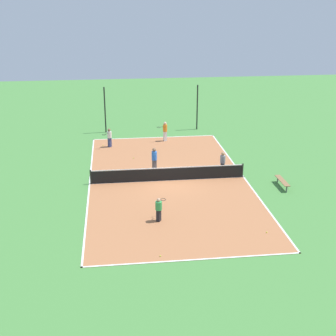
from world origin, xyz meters
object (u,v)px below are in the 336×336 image
object	(u,v)px
bench	(282,181)
tennis_ball_right_alley	(134,158)
tennis_ball_near_net	(267,232)
tennis_ball_far_baseline	(160,256)
tennis_ball_left_sideline	(103,145)
player_near_blue	(154,158)
fence_post_back_right	(197,107)
tennis_net	(168,173)
player_baseline_gray	(223,162)
player_far_green	(159,208)
player_far_white	(109,137)
fence_post_back_left	(105,110)
player_center_orange	(165,130)

from	to	relation	value
bench	tennis_ball_right_alley	xyz separation A→B (m)	(-9.21, 6.63, -0.34)
tennis_ball_right_alley	tennis_ball_near_net	distance (m)	14.02
tennis_ball_far_baseline	tennis_ball_left_sideline	distance (m)	17.88
player_near_blue	fence_post_back_right	world-z (taller)	fence_post_back_right
tennis_ball_right_alley	fence_post_back_right	distance (m)	9.91
player_near_blue	tennis_ball_far_baseline	xyz separation A→B (m)	(-0.77, -11.26, -0.95)
tennis_net	fence_post_back_right	world-z (taller)	fence_post_back_right
tennis_ball_right_alley	bench	bearing A→B (deg)	-35.72
bench	player_baseline_gray	bearing A→B (deg)	50.32
tennis_net	player_far_green	xyz separation A→B (m)	(-1.21, -5.79, 0.27)
tennis_net	tennis_ball_right_alley	size ratio (longest dim) A/B	150.56
player_far_white	fence_post_back_right	size ratio (longest dim) A/B	0.37
tennis_net	tennis_ball_far_baseline	xyz separation A→B (m)	(-1.52, -9.50, -0.46)
tennis_net	bench	xyz separation A→B (m)	(7.17, -1.93, -0.12)
fence_post_back_right	player_far_green	bearing A→B (deg)	-106.55
tennis_ball_far_baseline	fence_post_back_right	bearing A→B (deg)	75.39
tennis_ball_right_alley	fence_post_back_left	bearing A→B (deg)	105.58
fence_post_back_left	fence_post_back_right	bearing A→B (deg)	0.00
tennis_net	fence_post_back_left	distance (m)	12.96
tennis_net	tennis_ball_near_net	xyz separation A→B (m)	(4.22, -7.85, -0.46)
player_center_orange	player_near_blue	xyz separation A→B (m)	(-1.56, -7.11, 0.05)
player_far_white	tennis_ball_far_baseline	world-z (taller)	player_far_white
player_center_orange	tennis_ball_left_sideline	xyz separation A→B (m)	(-5.19, -0.72, -0.91)
player_far_green	tennis_ball_left_sideline	size ratio (longest dim) A/B	19.86
tennis_net	fence_post_back_right	size ratio (longest dim) A/B	2.51
player_far_white	player_far_green	world-z (taller)	player_far_white
player_baseline_gray	fence_post_back_left	bearing A→B (deg)	-46.08
tennis_ball_right_alley	fence_post_back_right	bearing A→B (deg)	50.43
player_center_orange	tennis_ball_left_sideline	distance (m)	5.32
player_center_orange	player_far_green	xyz separation A→B (m)	(-2.02, -14.66, -0.19)
player_far_green	tennis_ball_right_alley	bearing A→B (deg)	35.15
player_near_blue	tennis_ball_left_sideline	size ratio (longest dim) A/B	25.37
player_near_blue	tennis_ball_left_sideline	xyz separation A→B (m)	(-3.63, 6.38, -0.95)
player_near_blue	fence_post_back_right	xyz separation A→B (m)	(4.88, 10.42, 1.03)
tennis_ball_near_net	player_far_white	bearing A→B (deg)	117.23
bench	tennis_ball_far_baseline	bearing A→B (deg)	131.11
tennis_ball_left_sideline	fence_post_back_left	distance (m)	4.50
tennis_net	player_near_blue	xyz separation A→B (m)	(-0.74, 1.76, 0.50)
tennis_ball_right_alley	tennis_ball_left_sideline	world-z (taller)	same
tennis_net	tennis_ball_left_sideline	world-z (taller)	tennis_net
tennis_ball_right_alley	tennis_ball_left_sideline	bearing A→B (deg)	123.97
player_far_green	player_near_blue	size ratio (longest dim) A/B	0.78
player_center_orange	tennis_net	bearing A→B (deg)	64.63
player_baseline_gray	tennis_ball_near_net	bearing A→B (deg)	101.12
tennis_ball_far_baseline	player_far_white	bearing A→B (deg)	97.59
tennis_ball_near_net	tennis_ball_left_sideline	world-z (taller)	same
fence_post_back_left	player_center_orange	bearing A→B (deg)	-33.81
player_far_white	tennis_ball_left_sideline	xyz separation A→B (m)	(-0.55, 0.36, -0.83)
bench	tennis_ball_near_net	xyz separation A→B (m)	(-2.94, -5.92, -0.34)
player_far_white	player_near_blue	size ratio (longest dim) A/B	0.88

